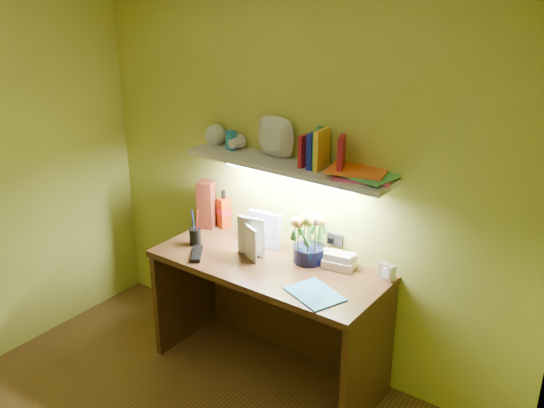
# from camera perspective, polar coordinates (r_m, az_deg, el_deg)

# --- Properties ---
(desk) EXTENTS (1.40, 0.60, 0.75)m
(desk) POSITION_cam_1_polar(r_m,az_deg,el_deg) (3.73, -0.39, -10.73)
(desk) COLOR #341F0E
(desk) RESTS_ON ground
(flower_bouquet) EXTENTS (0.23, 0.23, 0.33)m
(flower_bouquet) POSITION_cam_1_polar(r_m,az_deg,el_deg) (3.50, 3.53, -2.98)
(flower_bouquet) COLOR #0B1033
(flower_bouquet) RESTS_ON desk
(telephone) EXTENTS (0.19, 0.16, 0.11)m
(telephone) POSITION_cam_1_polar(r_m,az_deg,el_deg) (3.50, 6.38, -5.15)
(telephone) COLOR white
(telephone) RESTS_ON desk
(desk_clock) EXTENTS (0.10, 0.07, 0.09)m
(desk_clock) POSITION_cam_1_polar(r_m,az_deg,el_deg) (3.41, 10.78, -6.27)
(desk_clock) COLOR silver
(desk_clock) RESTS_ON desk
(whisky_bottle) EXTENTS (0.09, 0.09, 0.26)m
(whisky_bottle) POSITION_cam_1_polar(r_m,az_deg,el_deg) (3.98, -4.56, -0.47)
(whisky_bottle) COLOR #9E2E04
(whisky_bottle) RESTS_ON desk
(whisky_box) EXTENTS (0.13, 0.13, 0.32)m
(whisky_box) POSITION_cam_1_polar(r_m,az_deg,el_deg) (3.98, -6.18, -0.04)
(whisky_box) COLOR #571D0F
(whisky_box) RESTS_ON desk
(pen_cup) EXTENTS (0.09, 0.09, 0.17)m
(pen_cup) POSITION_cam_1_polar(r_m,az_deg,el_deg) (3.77, -7.26, -2.56)
(pen_cup) COLOR black
(pen_cup) RESTS_ON desk
(art_card) EXTENTS (0.22, 0.07, 0.22)m
(art_card) POSITION_cam_1_polar(r_m,az_deg,el_deg) (3.71, -0.78, -2.40)
(art_card) COLOR white
(art_card) RESTS_ON desk
(tv_remote) EXTENTS (0.17, 0.20, 0.02)m
(tv_remote) POSITION_cam_1_polar(r_m,az_deg,el_deg) (3.65, -7.08, -4.67)
(tv_remote) COLOR black
(tv_remote) RESTS_ON desk
(blue_folder) EXTENTS (0.35, 0.30, 0.01)m
(blue_folder) POSITION_cam_1_polar(r_m,az_deg,el_deg) (3.23, 4.05, -8.44)
(blue_folder) COLOR #227EC4
(blue_folder) RESTS_ON desk
(desk_book_a) EXTENTS (0.18, 0.05, 0.24)m
(desk_book_a) POSITION_cam_1_polar(r_m,az_deg,el_deg) (3.63, -3.26, -2.79)
(desk_book_a) COLOR beige
(desk_book_a) RESTS_ON desk
(desk_book_b) EXTENTS (0.14, 0.09, 0.21)m
(desk_book_b) POSITION_cam_1_polar(r_m,az_deg,el_deg) (3.61, -2.56, -3.23)
(desk_book_b) COLOR silver
(desk_book_b) RESTS_ON desk
(wall_shelf) EXTENTS (1.31, 0.31, 0.26)m
(wall_shelf) POSITION_cam_1_polar(r_m,az_deg,el_deg) (3.45, 1.50, 4.28)
(wall_shelf) COLOR silver
(wall_shelf) RESTS_ON ground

